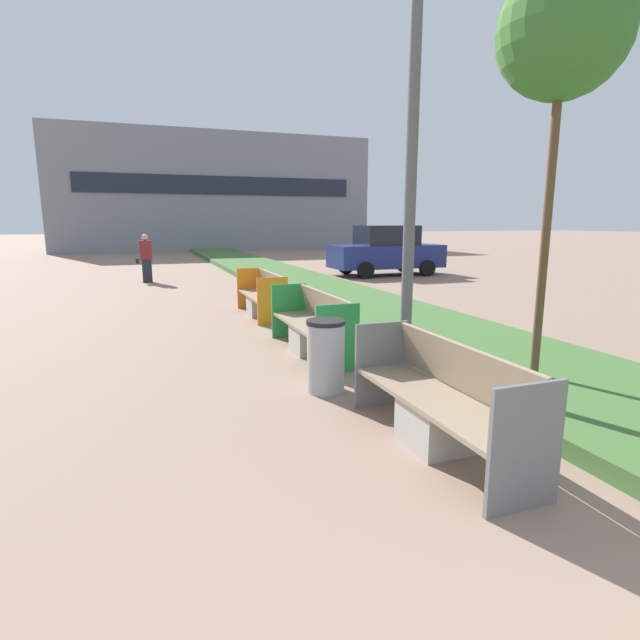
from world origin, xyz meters
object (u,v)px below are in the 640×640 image
(bench_orange_frame, at_px, (262,299))
(sapling_tree_near, at_px, (563,34))
(bench_green_frame, at_px, (312,329))
(litter_bin, at_px, (326,356))
(pedestrian_walking, at_px, (146,258))
(parked_car_distant, at_px, (386,251))
(bench_grey_frame, at_px, (440,407))

(bench_orange_frame, bearing_deg, sapling_tree_near, -71.47)
(bench_green_frame, relative_size, litter_bin, 2.66)
(litter_bin, distance_m, pedestrian_walking, 12.37)
(bench_green_frame, xyz_separation_m, parked_car_distant, (6.35, 9.82, 0.54))
(pedestrian_walking, bearing_deg, parked_car_distant, -4.24)
(parked_car_distant, bearing_deg, bench_orange_frame, -134.52)
(parked_car_distant, bearing_deg, litter_bin, -120.60)
(litter_bin, bearing_deg, parked_car_distant, 59.61)
(bench_orange_frame, distance_m, pedestrian_walking, 7.50)
(pedestrian_walking, bearing_deg, bench_green_frame, -77.97)
(bench_green_frame, relative_size, pedestrian_walking, 1.46)
(bench_grey_frame, bearing_deg, bench_orange_frame, 90.01)
(sapling_tree_near, bearing_deg, bench_green_frame, 127.48)
(bench_grey_frame, bearing_deg, parked_car_distant, 64.53)
(litter_bin, height_order, parked_car_distant, parked_car_distant)
(sapling_tree_near, relative_size, pedestrian_walking, 2.95)
(pedestrian_walking, xyz_separation_m, parked_car_distant, (8.58, -0.64, 0.11))
(parked_car_distant, bearing_deg, sapling_tree_near, -109.73)
(bench_grey_frame, distance_m, parked_car_distant, 14.79)
(bench_green_frame, xyz_separation_m, pedestrian_walking, (-2.23, 10.45, 0.43))
(bench_green_frame, distance_m, parked_car_distant, 11.71)
(litter_bin, height_order, sapling_tree_near, sapling_tree_near)
(bench_grey_frame, distance_m, bench_green_frame, 3.52)
(pedestrian_walking, bearing_deg, litter_bin, -81.74)
(litter_bin, distance_m, sapling_tree_near, 4.35)
(bench_grey_frame, height_order, bench_green_frame, same)
(bench_grey_frame, height_order, bench_orange_frame, same)
(bench_green_frame, bearing_deg, parked_car_distant, 57.10)
(bench_green_frame, distance_m, sapling_tree_near, 4.84)
(bench_grey_frame, height_order, pedestrian_walking, pedestrian_walking)
(bench_green_frame, relative_size, bench_orange_frame, 1.10)
(bench_orange_frame, relative_size, pedestrian_walking, 1.32)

